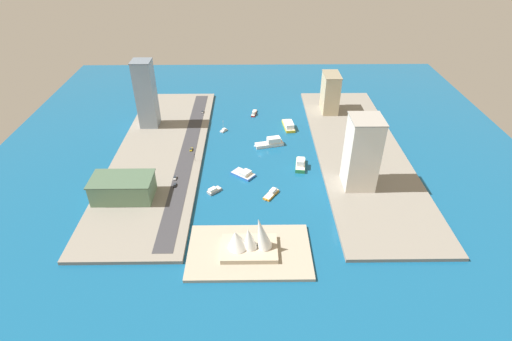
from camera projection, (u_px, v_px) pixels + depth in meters
The scene contains 24 objects.
ground_plane at pixel (260, 154), 326.52m from camera, with size 440.00×440.00×0.00m, color #145684.
quay_west at pixel (359, 152), 326.68m from camera, with size 70.00×240.00×2.43m, color gray.
quay_east at pixel (160, 153), 325.01m from camera, with size 70.00×240.00×2.43m, color gray.
peninsula_point at pixel (249, 252), 232.99m from camera, with size 71.41×44.15×2.00m, color #A89E89.
road_strip at pixel (188, 152), 324.53m from camera, with size 12.19×228.00×0.15m, color #38383D.
ferry_green_doubledeck at pixel (300, 164), 308.89m from camera, with size 9.67×21.56×7.46m.
ferry_white_commuter at pixel (271, 143), 336.50m from camera, with size 25.90×12.79×7.27m.
sailboat_small_white at pixel (224, 130), 358.59m from camera, with size 6.72×7.69×10.98m.
ferry_yellow_fast at pixel (289, 125), 363.52m from camera, with size 10.68×25.78×6.41m.
yacht_sleek_gray at pixel (214, 190), 282.36m from camera, with size 10.48×10.24×3.76m.
water_taxi_orange at pixel (271, 194), 279.42m from camera, with size 11.88×14.77×3.60m.
catamaran_blue at pixel (244, 174), 299.79m from camera, with size 19.36×18.11×4.17m.
tugboat_red at pixel (254, 113), 387.77m from camera, with size 6.10×16.15×4.05m.
tower_tall_glass at pixel (146, 94), 348.23m from camera, with size 16.44×17.21×59.36m.
terminal_long_green at pixel (123, 188), 269.93m from camera, with size 41.32×23.65×15.58m.
office_block_beige at pixel (330, 93), 379.65m from camera, with size 15.09×26.02×36.79m.
hotel_broad_white at pixel (362, 153), 272.73m from camera, with size 21.54×22.88×52.04m.
van_white at pixel (175, 178), 291.90m from camera, with size 1.98×4.86×1.66m.
sedan_silver at pixel (203, 112), 385.63m from camera, with size 2.08×4.62×1.49m.
taxi_yellow_cab at pixel (191, 149), 326.02m from camera, with size 1.95×5.17×1.58m.
suv_black at pixel (175, 185), 284.55m from camera, with size 1.86×4.84×1.53m.
traffic_light_waterfront at pixel (195, 156), 310.37m from camera, with size 0.36×0.36×6.50m.
opera_landmark at pixel (249, 241), 228.24m from camera, with size 32.54×22.08×24.69m.
park_tree_cluster at pixel (370, 150), 315.85m from camera, with size 7.45×13.99×9.06m.
Camera 1 is at (6.71, 279.47, 169.30)m, focal length 28.08 mm.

